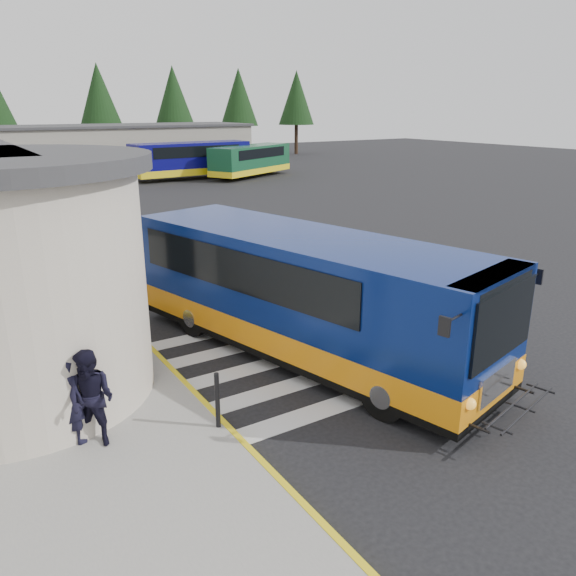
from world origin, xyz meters
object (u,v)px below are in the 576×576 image
transit_bus (305,298)px  bollard (217,400)px  far_bus_a (191,158)px  pedestrian_a (73,399)px  far_bus_b (251,159)px  pedestrian_b (91,399)px

transit_bus → bollard: (-3.35, -2.15, -0.72)m
transit_bus → bollard: transit_bus is taller
transit_bus → far_bus_a: (11.52, 34.05, 0.24)m
pedestrian_a → far_bus_a: (17.17, 35.25, 0.69)m
bollard → far_bus_a: far_bus_a is taller
far_bus_b → transit_bus: bearing=126.6°
pedestrian_a → bollard: 2.50m
bollard → transit_bus: bearing=32.7°
transit_bus → far_bus_a: size_ratio=1.08×
pedestrian_b → far_bus_a: 39.37m
transit_bus → bollard: bearing=-161.2°
far_bus_b → pedestrian_a: bearing=120.2°
pedestrian_b → far_bus_b: far_bus_b is taller
transit_bus → bollard: 4.04m
pedestrian_a → far_bus_a: bearing=-42.4°
transit_bus → pedestrian_a: 5.79m
transit_bus → far_bus_b: bearing=49.5°
pedestrian_a → pedestrian_b: (0.25, -0.30, 0.06)m
transit_bus → pedestrian_b: bearing=-178.4°
bollard → far_bus_b: 39.78m
transit_bus → pedestrian_b: transit_bus is taller
bollard → far_bus_b: far_bus_b is taller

